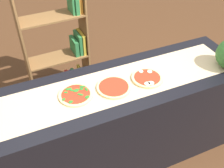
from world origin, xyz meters
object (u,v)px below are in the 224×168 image
Objects in this scene: pizza_spinach_0 at (76,95)px; pizza_plain_1 at (114,87)px; bookshelf at (63,44)px; pizza_mozzarella_2 at (147,78)px.

pizza_plain_1 is (0.29, -0.04, 0.00)m from pizza_spinach_0.
pizza_plain_1 is 0.17× the size of bookshelf.
pizza_mozzarella_2 is at bearing -4.30° from pizza_spinach_0.
pizza_mozzarella_2 is 0.16× the size of bookshelf.
bookshelf reaches higher than pizza_spinach_0.
pizza_spinach_0 is 1.22m from bookshelf.
pizza_mozzarella_2 reaches higher than pizza_plain_1.
pizza_plain_1 is at bearing -7.64° from pizza_spinach_0.
pizza_spinach_0 is at bearing -99.75° from bookshelf.
bookshelf is at bearing 94.22° from pizza_plain_1.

